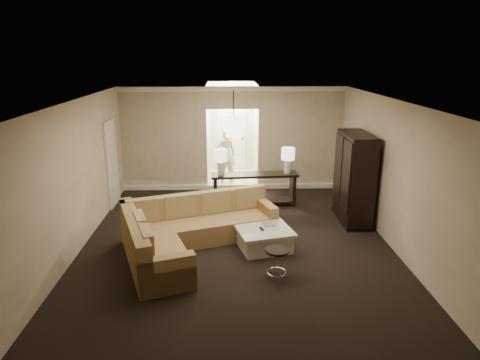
{
  "coord_description": "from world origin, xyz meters",
  "views": [
    {
      "loc": [
        -0.21,
        -7.4,
        3.63
      ],
      "look_at": [
        0.1,
        1.2,
        1.07
      ],
      "focal_mm": 32.0,
      "sensor_mm": 36.0,
      "label": 1
    }
  ],
  "objects_px": {
    "sectional_sofa": "(188,231)",
    "console_table": "(254,187)",
    "armoire": "(354,180)",
    "coffee_table": "(263,237)",
    "drink_table": "(277,257)",
    "person": "(226,153)"
  },
  "relations": [
    {
      "from": "sectional_sofa",
      "to": "person",
      "type": "xyz_separation_m",
      "value": [
        0.76,
        4.54,
        0.5
      ]
    },
    {
      "from": "person",
      "to": "coffee_table",
      "type": "bearing_deg",
      "value": 84.2
    },
    {
      "from": "coffee_table",
      "to": "drink_table",
      "type": "bearing_deg",
      "value": -83.92
    },
    {
      "from": "console_table",
      "to": "drink_table",
      "type": "bearing_deg",
      "value": -91.45
    },
    {
      "from": "sectional_sofa",
      "to": "person",
      "type": "relative_size",
      "value": 1.86
    },
    {
      "from": "coffee_table",
      "to": "armoire",
      "type": "relative_size",
      "value": 0.62
    },
    {
      "from": "coffee_table",
      "to": "console_table",
      "type": "xyz_separation_m",
      "value": [
        -0.01,
        2.39,
        0.28
      ]
    },
    {
      "from": "armoire",
      "to": "person",
      "type": "relative_size",
      "value": 1.16
    },
    {
      "from": "drink_table",
      "to": "person",
      "type": "bearing_deg",
      "value": 98.13
    },
    {
      "from": "console_table",
      "to": "person",
      "type": "height_order",
      "value": "person"
    },
    {
      "from": "console_table",
      "to": "coffee_table",
      "type": "bearing_deg",
      "value": -93.36
    },
    {
      "from": "sectional_sofa",
      "to": "person",
      "type": "distance_m",
      "value": 4.63
    },
    {
      "from": "armoire",
      "to": "drink_table",
      "type": "relative_size",
      "value": 3.85
    },
    {
      "from": "sectional_sofa",
      "to": "console_table",
      "type": "height_order",
      "value": "sectional_sofa"
    },
    {
      "from": "sectional_sofa",
      "to": "drink_table",
      "type": "distance_m",
      "value": 1.95
    },
    {
      "from": "console_table",
      "to": "armoire",
      "type": "xyz_separation_m",
      "value": [
        2.12,
        -1.05,
        0.46
      ]
    },
    {
      "from": "coffee_table",
      "to": "sectional_sofa",
      "type": "bearing_deg",
      "value": -179.67
    },
    {
      "from": "coffee_table",
      "to": "person",
      "type": "bearing_deg",
      "value": 98.65
    },
    {
      "from": "coffee_table",
      "to": "drink_table",
      "type": "height_order",
      "value": "drink_table"
    },
    {
      "from": "sectional_sofa",
      "to": "person",
      "type": "bearing_deg",
      "value": 61.5
    },
    {
      "from": "console_table",
      "to": "armoire",
      "type": "relative_size",
      "value": 1.08
    },
    {
      "from": "sectional_sofa",
      "to": "coffee_table",
      "type": "bearing_deg",
      "value": -18.62
    }
  ]
}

